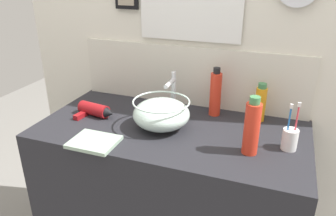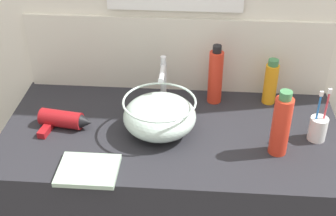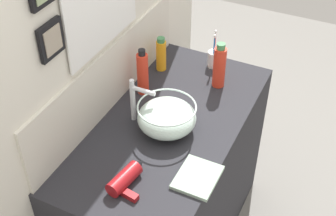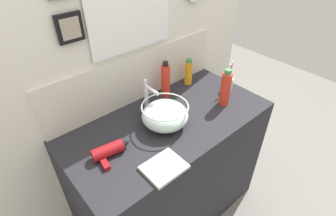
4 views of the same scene
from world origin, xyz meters
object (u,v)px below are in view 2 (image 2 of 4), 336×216
hair_drier (64,120)px  lotion_bottle (215,76)px  faucet (163,80)px  hand_towel (88,170)px  glass_bowl_sink (160,116)px  shampoo_bottle (271,82)px  toothbrush_cup (318,128)px  spray_bottle (281,125)px

hair_drier → lotion_bottle: (0.56, 0.22, 0.08)m
faucet → hair_drier: size_ratio=1.07×
hair_drier → hand_towel: hair_drier is taller
glass_bowl_sink → shampoo_bottle: shampoo_bottle is taller
glass_bowl_sink → shampoo_bottle: 0.48m
lotion_bottle → hand_towel: 0.64m
hair_drier → shampoo_bottle: (0.78, 0.23, 0.06)m
hand_towel → hair_drier: bearing=120.2°
hair_drier → hand_towel: 0.29m
shampoo_bottle → glass_bowl_sink: bearing=-150.6°
toothbrush_cup → hand_towel: bearing=-162.9°
hand_towel → spray_bottle: bearing=13.8°
glass_bowl_sink → spray_bottle: size_ratio=1.08×
hand_towel → shampoo_bottle: bearing=37.1°
faucet → shampoo_bottle: faucet is taller
faucet → lotion_bottle: lotion_bottle is taller
glass_bowl_sink → lotion_bottle: size_ratio=1.07×
spray_bottle → hand_towel: (-0.63, -0.15, -0.11)m
glass_bowl_sink → spray_bottle: 0.43m
shampoo_bottle → hand_towel: shampoo_bottle is taller
toothbrush_cup → shampoo_bottle: bearing=121.5°
lotion_bottle → spray_bottle: (0.22, -0.32, -0.00)m
glass_bowl_sink → toothbrush_cup: toothbrush_cup is taller
spray_bottle → hand_towel: spray_bottle is taller
toothbrush_cup → hair_drier: bearing=179.6°
lotion_bottle → glass_bowl_sink: bearing=-131.4°
glass_bowl_sink → hair_drier: glass_bowl_sink is taller
shampoo_bottle → hair_drier: bearing=-163.3°
shampoo_bottle → hand_towel: (-0.63, -0.48, -0.08)m
faucet → hair_drier: faucet is taller
hand_towel → faucet: bearing=61.7°
shampoo_bottle → lotion_bottle: lotion_bottle is taller
hair_drier → toothbrush_cup: bearing=-0.4°
glass_bowl_sink → spray_bottle: spray_bottle is taller
spray_bottle → hair_drier: bearing=173.3°
faucet → spray_bottle: 0.48m
toothbrush_cup → lotion_bottle: size_ratio=0.85×
shampoo_bottle → spray_bottle: 0.33m
shampoo_bottle → spray_bottle: (-0.00, -0.32, 0.02)m
glass_bowl_sink → toothbrush_cup: 0.57m
spray_bottle → glass_bowl_sink: bearing=168.2°
faucet → spray_bottle: (0.42, -0.24, -0.01)m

